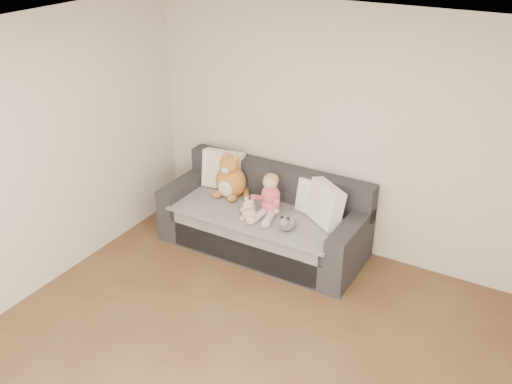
# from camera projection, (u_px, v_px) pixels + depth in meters

# --- Properties ---
(room_shell) EXTENTS (5.00, 5.00, 5.00)m
(room_shell) POSITION_uv_depth(u_px,v_px,m) (241.00, 226.00, 4.16)
(room_shell) COLOR brown
(room_shell) RESTS_ON ground
(sofa) EXTENTS (2.20, 0.94, 0.85)m
(sofa) POSITION_uv_depth(u_px,v_px,m) (265.00, 221.00, 6.19)
(sofa) COLOR #242429
(sofa) RESTS_ON ground
(cushion_left) EXTENTS (0.50, 0.28, 0.45)m
(cushion_left) POSITION_uv_depth(u_px,v_px,m) (223.00, 169.00, 6.48)
(cushion_left) COLOR white
(cushion_left) RESTS_ON sofa
(cushion_right_back) EXTENTS (0.42, 0.25, 0.37)m
(cushion_right_back) POSITION_uv_depth(u_px,v_px,m) (315.00, 198.00, 5.93)
(cushion_right_back) COLOR white
(cushion_right_back) RESTS_ON sofa
(cushion_right_front) EXTENTS (0.49, 0.43, 0.43)m
(cushion_right_front) POSITION_uv_depth(u_px,v_px,m) (325.00, 204.00, 5.76)
(cushion_right_front) COLOR white
(cushion_right_front) RESTS_ON sofa
(toddler) EXTENTS (0.32, 0.46, 0.45)m
(toddler) POSITION_uv_depth(u_px,v_px,m) (269.00, 198.00, 5.92)
(toddler) COLOR #C24C44
(toddler) RESTS_ON sofa
(plush_cat) EXTENTS (0.44, 0.38, 0.54)m
(plush_cat) POSITION_uv_depth(u_px,v_px,m) (230.00, 179.00, 6.29)
(plush_cat) COLOR #C7612C
(plush_cat) RESTS_ON sofa
(teddy_bear) EXTENTS (0.20, 0.16, 0.26)m
(teddy_bear) POSITION_uv_depth(u_px,v_px,m) (249.00, 212.00, 5.83)
(teddy_bear) COLOR #D5AE93
(teddy_bear) RESTS_ON sofa
(plush_cow) EXTENTS (0.16, 0.24, 0.19)m
(plush_cow) POSITION_uv_depth(u_px,v_px,m) (287.00, 223.00, 5.67)
(plush_cow) COLOR white
(plush_cow) RESTS_ON sofa
(sippy_cup) EXTENTS (0.10, 0.07, 0.11)m
(sippy_cup) POSITION_uv_depth(u_px,v_px,m) (243.00, 209.00, 5.98)
(sippy_cup) COLOR #6F3A9F
(sippy_cup) RESTS_ON sofa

